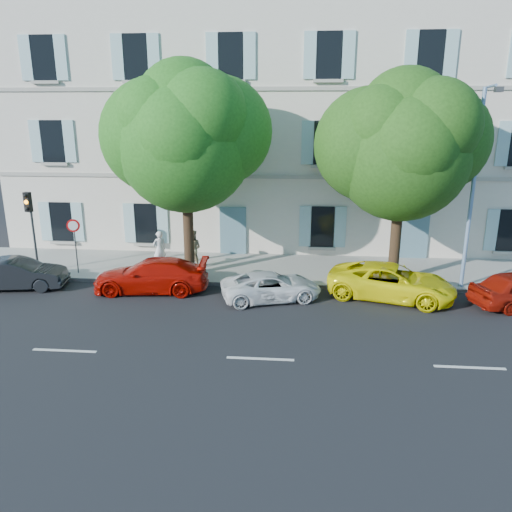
# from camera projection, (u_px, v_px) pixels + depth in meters

# --- Properties ---
(ground) EXTENTS (90.00, 90.00, 0.00)m
(ground) POSITION_uv_depth(u_px,v_px,m) (269.00, 308.00, 18.54)
(ground) COLOR black
(sidewalk) EXTENTS (36.00, 4.50, 0.15)m
(sidewalk) POSITION_uv_depth(u_px,v_px,m) (275.00, 269.00, 22.78)
(sidewalk) COLOR #A09E96
(sidewalk) RESTS_ON ground
(kerb) EXTENTS (36.00, 0.16, 0.16)m
(kerb) POSITION_uv_depth(u_px,v_px,m) (272.00, 285.00, 20.70)
(kerb) COLOR #9E998E
(kerb) RESTS_ON ground
(building) EXTENTS (28.00, 7.00, 12.00)m
(building) POSITION_uv_depth(u_px,v_px,m) (281.00, 131.00, 26.61)
(building) COLOR beige
(building) RESTS_ON ground
(car_dark_sedan) EXTENTS (3.99, 1.93, 1.26)m
(car_dark_sedan) POSITION_uv_depth(u_px,v_px,m) (18.00, 274.00, 20.35)
(car_dark_sedan) COLOR black
(car_dark_sedan) RESTS_ON ground
(car_red_coupe) EXTENTS (4.70, 2.18, 1.33)m
(car_red_coupe) POSITION_uv_depth(u_px,v_px,m) (151.00, 275.00, 20.08)
(car_red_coupe) COLOR #B00E05
(car_red_coupe) RESTS_ON ground
(car_white_coupe) EXTENTS (4.19, 2.81, 1.07)m
(car_white_coupe) POSITION_uv_depth(u_px,v_px,m) (271.00, 286.00, 19.20)
(car_white_coupe) COLOR white
(car_white_coupe) RESTS_ON ground
(car_yellow_supercar) EXTENTS (5.25, 3.46, 1.34)m
(car_yellow_supercar) POSITION_uv_depth(u_px,v_px,m) (391.00, 282.00, 19.29)
(car_yellow_supercar) COLOR #FFF10A
(car_yellow_supercar) RESTS_ON ground
(tree_left) EXTENTS (5.58, 5.58, 8.65)m
(tree_left) POSITION_uv_depth(u_px,v_px,m) (185.00, 144.00, 20.26)
(tree_left) COLOR #3A2819
(tree_left) RESTS_ON sidewalk
(tree_right) EXTENTS (5.34, 5.34, 8.22)m
(tree_right) POSITION_uv_depth(u_px,v_px,m) (402.00, 154.00, 19.50)
(tree_right) COLOR #3A2819
(tree_right) RESTS_ON sidewalk
(traffic_light) EXTENTS (0.32, 0.40, 3.58)m
(traffic_light) POSITION_uv_depth(u_px,v_px,m) (30.00, 215.00, 21.34)
(traffic_light) COLOR #383A3D
(traffic_light) RESTS_ON sidewalk
(road_sign) EXTENTS (0.55, 0.17, 2.42)m
(road_sign) POSITION_uv_depth(u_px,v_px,m) (74.00, 234.00, 21.54)
(road_sign) COLOR #383A3D
(road_sign) RESTS_ON sidewalk
(street_lamp) EXTENTS (0.30, 1.66, 7.78)m
(street_lamp) POSITION_uv_depth(u_px,v_px,m) (475.00, 179.00, 18.97)
(street_lamp) COLOR #7293BF
(street_lamp) RESTS_ON sidewalk
(pedestrian_a) EXTENTS (0.73, 0.69, 1.68)m
(pedestrian_a) POSITION_uv_depth(u_px,v_px,m) (160.00, 249.00, 22.62)
(pedestrian_a) COLOR white
(pedestrian_a) RESTS_ON sidewalk
(pedestrian_b) EXTENTS (0.89, 0.71, 1.75)m
(pedestrian_b) POSITION_uv_depth(u_px,v_px,m) (192.00, 249.00, 22.58)
(pedestrian_b) COLOR tan
(pedestrian_b) RESTS_ON sidewalk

